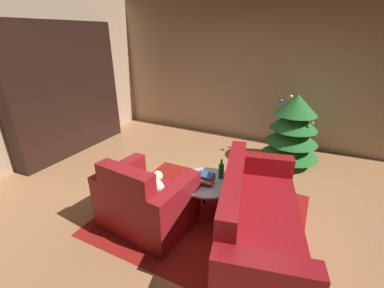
% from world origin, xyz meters
% --- Properties ---
extents(ground_plane, '(7.60, 7.60, 0.00)m').
position_xyz_m(ground_plane, '(0.00, 0.00, 0.00)').
color(ground_plane, '#B37950').
extents(wall_back, '(6.45, 0.06, 2.77)m').
position_xyz_m(wall_back, '(0.00, 2.70, 1.38)').
color(wall_back, tan).
rests_on(wall_back, ground).
extents(wall_left, '(0.06, 5.46, 2.77)m').
position_xyz_m(wall_left, '(-3.20, 0.00, 1.38)').
color(wall_left, tan).
rests_on(wall_left, ground).
extents(area_rug, '(2.36, 2.01, 0.01)m').
position_xyz_m(area_rug, '(0.04, -0.11, 0.00)').
color(area_rug, maroon).
rests_on(area_rug, ground).
extents(bookshelf_unit, '(0.33, 2.19, 2.29)m').
position_xyz_m(bookshelf_unit, '(-2.95, 0.70, 1.09)').
color(bookshelf_unit, black).
rests_on(bookshelf_unit, ground).
extents(armchair_red, '(1.06, 0.85, 0.87)m').
position_xyz_m(armchair_red, '(-0.48, -0.56, 0.31)').
color(armchair_red, maroon).
rests_on(armchair_red, ground).
extents(couch_red, '(1.20, 2.03, 0.85)m').
position_xyz_m(couch_red, '(0.72, -0.27, 0.29)').
color(couch_red, maroon).
rests_on(couch_red, ground).
extents(coffee_table, '(0.69, 0.69, 0.45)m').
position_xyz_m(coffee_table, '(0.06, -0.05, 0.41)').
color(coffee_table, black).
rests_on(coffee_table, ground).
extents(book_stack_on_table, '(0.22, 0.18, 0.12)m').
position_xyz_m(book_stack_on_table, '(0.06, -0.10, 0.52)').
color(book_stack_on_table, navy).
rests_on(book_stack_on_table, coffee_table).
extents(bottle_on_table, '(0.06, 0.06, 0.25)m').
position_xyz_m(bottle_on_table, '(0.18, 0.10, 0.55)').
color(bottle_on_table, '#16611E').
rests_on(bottle_on_table, coffee_table).
extents(decorated_tree, '(0.95, 0.95, 1.21)m').
position_xyz_m(decorated_tree, '(0.80, 1.83, 0.61)').
color(decorated_tree, brown).
rests_on(decorated_tree, ground).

